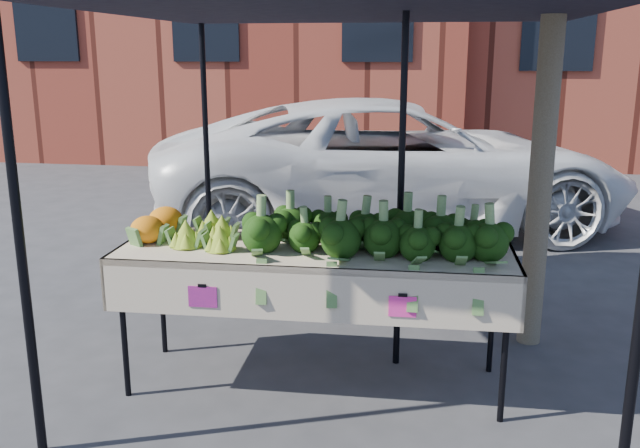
# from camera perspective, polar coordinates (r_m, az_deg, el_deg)

# --- Properties ---
(ground) EXTENTS (90.00, 90.00, 0.00)m
(ground) POSITION_cam_1_polar(r_m,az_deg,el_deg) (4.47, 2.69, -13.33)
(ground) COLOR #303032
(table) EXTENTS (2.42, 0.85, 0.90)m
(table) POSITION_cam_1_polar(r_m,az_deg,el_deg) (4.32, -0.42, -7.74)
(table) COLOR beige
(table) RESTS_ON ground
(canopy) EXTENTS (3.16, 3.16, 2.74)m
(canopy) POSITION_cam_1_polar(r_m,az_deg,el_deg) (4.49, 2.38, 5.30)
(canopy) COLOR black
(canopy) RESTS_ON ground
(broccoli_heap) EXTENTS (1.57, 0.60, 0.29)m
(broccoli_heap) POSITION_cam_1_polar(r_m,az_deg,el_deg) (4.12, 4.57, -0.16)
(broccoli_heap) COLOR #14330C
(broccoli_heap) RESTS_ON table
(romanesco_cluster) EXTENTS (0.45, 0.59, 0.22)m
(romanesco_cluster) POSITION_cam_1_polar(r_m,az_deg,el_deg) (4.33, -9.07, -0.03)
(romanesco_cluster) COLOR #A4B82A
(romanesco_cluster) RESTS_ON table
(cauliflower_pair) EXTENTS (0.25, 0.45, 0.20)m
(cauliflower_pair) POSITION_cam_1_polar(r_m,az_deg,el_deg) (4.49, -13.44, 0.10)
(cauliflower_pair) COLOR orange
(cauliflower_pair) RESTS_ON table
(street_tree) EXTENTS (2.40, 2.40, 4.74)m
(street_tree) POSITION_cam_1_polar(r_m,az_deg,el_deg) (4.92, 18.97, 17.00)
(street_tree) COLOR #1E4C14
(street_tree) RESTS_ON ground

